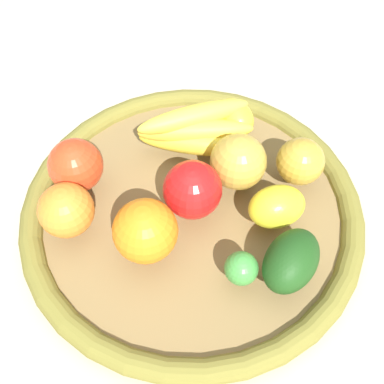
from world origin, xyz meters
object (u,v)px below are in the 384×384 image
object	(u,v)px
orange_0	(145,231)
apple_1	(300,162)
lime_0	(241,268)
avocado	(291,261)
banana_bunch	(195,130)
apple_0	(238,162)
apple_2	(196,189)
lemon_0	(277,207)
orange_1	(66,210)
lemon_1	(234,117)
apple_3	(76,166)

from	to	relation	value
orange_0	apple_1	xyz separation A→B (m)	(-0.21, -0.10, -0.01)
lime_0	avocado	xyz separation A→B (m)	(-0.06, -0.00, 0.01)
banana_bunch	apple_0	size ratio (longest dim) A/B	2.22
apple_2	apple_0	bearing A→B (deg)	-144.77
orange_0	avocado	size ratio (longest dim) A/B	0.91
lemon_0	apple_0	xyz separation A→B (m)	(0.04, -0.07, 0.01)
lemon_0	apple_0	world-z (taller)	apple_0
lemon_0	orange_1	distance (m)	0.26
lemon_0	lime_0	world-z (taller)	lemon_0
orange_1	avocado	size ratio (longest dim) A/B	0.80
apple_2	banana_bunch	distance (m)	0.11
apple_0	orange_1	bearing A→B (deg)	15.36
orange_1	lemon_1	distance (m)	0.28
orange_0	apple_3	size ratio (longest dim) A/B	1.08
lemon_0	orange_1	bearing A→B (deg)	-1.47
lime_0	apple_1	distance (m)	0.17
lemon_0	lemon_1	distance (m)	0.17
apple_2	banana_bunch	size ratio (longest dim) A/B	0.45
banana_bunch	apple_0	xyz separation A→B (m)	(-0.05, 0.07, 0.01)
apple_3	avocado	bearing A→B (deg)	149.39
apple_2	apple_1	distance (m)	0.15
lemon_1	apple_3	world-z (taller)	apple_3
apple_2	lemon_0	distance (m)	0.10
banana_bunch	apple_1	world-z (taller)	apple_1
apple_1	lemon_1	bearing A→B (deg)	-51.26
orange_0	lemon_1	world-z (taller)	orange_0
orange_0	lemon_1	size ratio (longest dim) A/B	1.15
lemon_0	apple_3	distance (m)	0.27
lemon_0	apple_3	world-z (taller)	apple_3
apple_0	lime_0	xyz separation A→B (m)	(0.01, 0.15, -0.02)
orange_0	lime_0	xyz separation A→B (m)	(-0.11, 0.05, -0.02)
lime_0	apple_1	bearing A→B (deg)	-123.86
banana_bunch	apple_1	xyz separation A→B (m)	(-0.14, 0.07, 0.00)
apple_2	orange_0	bearing A→B (deg)	42.06
orange_1	lime_0	bearing A→B (deg)	157.64
orange_1	lime_0	distance (m)	0.22
apple_0	apple_1	xyz separation A→B (m)	(-0.08, 0.00, -0.01)
lime_0	lemon_1	xyz separation A→B (m)	(-0.02, -0.24, 0.00)
orange_0	orange_1	bearing A→B (deg)	-21.69
banana_bunch	avocado	bearing A→B (deg)	114.54
apple_3	apple_0	bearing A→B (deg)	177.69
banana_bunch	lime_0	world-z (taller)	banana_bunch
banana_bunch	apple_3	size ratio (longest dim) A/B	2.32
lemon_0	apple_0	size ratio (longest dim) A/B	0.97
orange_1	apple_0	bearing A→B (deg)	-164.64
lemon_0	banana_bunch	bearing A→B (deg)	-55.07
lemon_0	apple_3	size ratio (longest dim) A/B	1.01
orange_1	apple_1	xyz separation A→B (m)	(-0.30, -0.06, -0.00)
lemon_0	lime_0	bearing A→B (deg)	55.24
avocado	lemon_1	xyz separation A→B (m)	(0.04, -0.24, -0.00)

